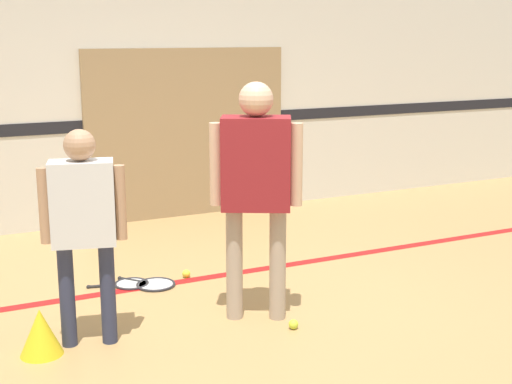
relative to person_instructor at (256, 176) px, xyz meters
name	(u,v)px	position (x,y,z in m)	size (l,w,h in m)	color
ground_plane	(246,316)	(-0.05, 0.06, -1.01)	(16.00, 16.00, 0.00)	tan
wall_back	(124,67)	(-0.05, 2.97, 0.59)	(16.00, 0.07, 3.20)	silver
wall_panel	(188,133)	(0.60, 2.91, -0.11)	(2.20, 0.05, 1.78)	#9E7F56
floor_stripe	(201,278)	(-0.05, 0.91, -1.00)	(14.40, 0.10, 0.01)	red
person_instructor	(256,176)	(0.00, 0.00, 0.00)	(0.56, 0.43, 1.63)	tan
person_student_left	(83,214)	(-1.14, 0.08, -0.16)	(0.51, 0.30, 1.37)	#2D334C
racket_spare_on_floor	(129,284)	(-0.62, 1.02, -1.00)	(0.50, 0.33, 0.03)	#28282D
racket_second_spare	(154,284)	(-0.44, 0.93, -1.00)	(0.45, 0.50, 0.03)	#28282D
tennis_ball_near_instructor	(293,324)	(0.14, -0.29, -0.97)	(0.07, 0.07, 0.07)	#CCE038
tennis_ball_by_spare_racket	(110,292)	(-0.81, 0.84, -0.97)	(0.07, 0.07, 0.07)	#CCE038
tennis_ball_stray_left	(186,274)	(-0.15, 0.99, -0.97)	(0.07, 0.07, 0.07)	#CCE038
training_cone	(41,332)	(-1.44, 0.05, -0.86)	(0.26, 0.26, 0.30)	yellow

